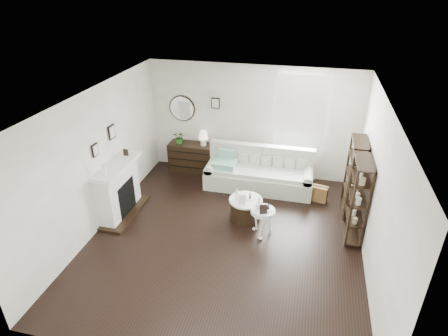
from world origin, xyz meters
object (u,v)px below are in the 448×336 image
(drum_table, at_px, (246,209))
(pedestal_table, at_px, (263,212))
(dresser, at_px, (192,157))
(sofa, at_px, (259,174))

(drum_table, xyz_separation_m, pedestal_table, (0.40, -0.43, 0.28))
(dresser, distance_m, pedestal_table, 3.06)
(sofa, relative_size, drum_table, 3.65)
(sofa, xyz_separation_m, dresser, (-1.78, 0.39, 0.05))
(dresser, xyz_separation_m, pedestal_table, (2.12, -2.19, 0.14))
(drum_table, bearing_deg, sofa, 87.46)
(sofa, height_order, pedestal_table, sofa)
(sofa, xyz_separation_m, drum_table, (-0.06, -1.37, -0.08))
(dresser, height_order, drum_table, dresser)
(sofa, bearing_deg, dresser, 167.52)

